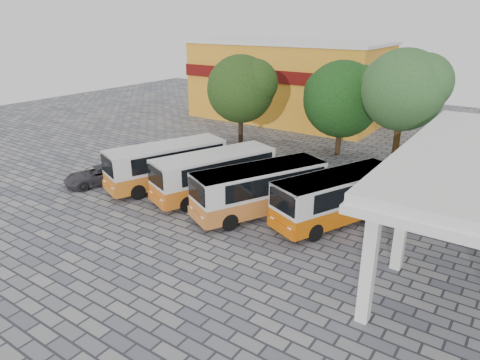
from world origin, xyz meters
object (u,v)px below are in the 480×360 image
Objects in this scene: bus_far_left at (167,163)px; bus_far_right at (338,195)px; bus_centre_left at (214,172)px; parked_car at (97,175)px; bus_centre_right at (260,187)px.

bus_far_left is 11.46m from bus_far_right.
bus_centre_left is 8.42m from parked_car.
bus_far_right is 1.90× the size of parked_car.
bus_far_left is at bearing -153.32° from bus_centre_left.
bus_far_left is at bearing -150.05° from bus_far_right.
bus_centre_left is (3.69, 0.33, -0.02)m from bus_far_left.
bus_far_right is at bearing 33.47° from parked_car.
bus_centre_right reaches higher than parked_car.
bus_centre_right is (3.65, -0.53, -0.00)m from bus_centre_left.
parked_car is (-4.21, -2.39, -1.04)m from bus_far_left.
parked_car is at bearing -143.23° from bus_far_right.
bus_centre_right is 1.02× the size of bus_far_right.
bus_far_left is at bearing 49.79° from parked_car.
bus_far_left reaches higher than parked_car.
bus_centre_right is at bearing 30.99° from parked_car.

